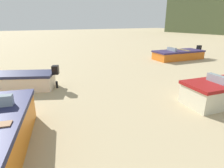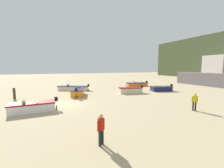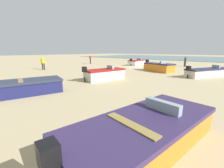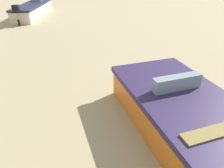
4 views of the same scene
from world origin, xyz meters
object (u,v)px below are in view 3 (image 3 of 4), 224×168
Objects in this scene: boat_orange_4 at (144,131)px; boat_navy_5 at (29,87)px; boat_white_0 at (137,62)px; beach_walker_distant at (90,59)px; boat_cream_3 at (209,72)px; mooring_post_near_water at (185,62)px; beach_walker_foreground at (43,62)px; boat_orange_2 at (158,67)px; boat_cream_1 at (105,74)px.

boat_orange_4 is 7.14m from boat_navy_5.
boat_white_0 is at bearing 119.41° from boat_navy_5.
boat_navy_5 is 2.30× the size of beach_walker_distant.
boat_white_0 reaches higher than boat_orange_4.
mooring_post_near_water reaches higher than boat_cream_3.
beach_walker_foreground is at bearing 168.22° from boat_navy_5.
boat_orange_2 is 13.57m from boat_navy_5.
beach_walker_foreground is at bearing 52.84° from mooring_post_near_water.
boat_cream_1 is 0.74× the size of boat_cream_3.
boat_cream_1 is at bearing 102.75° from boat_navy_5.
boat_orange_4 is 17.98m from beach_walker_foreground.
boat_orange_2 is 14.03m from beach_walker_distant.
beach_walker_distant is (2.48, -9.72, 0.00)m from beach_walker_foreground.
mooring_post_near_water is (-6.83, -2.59, 0.26)m from boat_white_0.
boat_cream_3 is (-6.14, -7.64, -0.06)m from boat_cream_1.
boat_white_0 is 0.87× the size of boat_orange_4.
boat_white_0 is 14.49m from beach_walker_foreground.
boat_cream_1 is 1.03× the size of boat_navy_5.
boat_cream_3 is at bearing 104.42° from boat_orange_2.
beach_walker_distant is at bearing 151.84° from boat_orange_4.
boat_orange_2 is at bearing 92.45° from boat_cream_1.
boat_white_0 is 2.49× the size of beach_walker_foreground.
boat_white_0 is 19.17m from boat_navy_5.
boat_navy_5 reaches higher than boat_orange_4.
boat_navy_5 is at bearing -169.85° from boat_orange_4.
boat_navy_5 is at bearing 9.03° from beach_walker_distant.
beach_walker_distant is at bearing 145.29° from boat_navy_5.
boat_navy_5 is (6.35, 13.39, 0.01)m from boat_cream_3.
boat_orange_4 is 3.36× the size of mooring_post_near_water.
boat_orange_4 is 2.87× the size of beach_walker_distant.
boat_orange_4 is at bearing -59.42° from boat_white_0.
boat_white_0 is at bearing 122.08° from boat_cream_1.
beach_walker_foreground is 1.00× the size of beach_walker_distant.
boat_navy_5 is (1.30, 13.51, -0.09)m from boat_orange_2.
beach_walker_foreground is 10.03m from beach_walker_distant.
boat_cream_1 reaches higher than boat_white_0.
boat_cream_1 is at bearing -53.74° from beach_walker_foreground.
boat_cream_3 is at bearing 54.25° from beach_walker_distant.
boat_orange_4 is at bearing 103.85° from mooring_post_near_water.
boat_cream_3 is 3.17× the size of beach_walker_foreground.
boat_white_0 reaches higher than boat_navy_5.
mooring_post_near_water is at bearing -4.55° from beach_walker_foreground.
boat_orange_2 is at bearing -155.10° from boat_cream_3.
boat_navy_5 is at bearing -83.92° from beach_walker_foreground.
boat_orange_4 is (-6.93, 5.50, -0.07)m from boat_cream_1.
boat_navy_5 is (0.20, 5.74, -0.05)m from boat_cream_1.
boat_cream_1 is (-5.05, 12.80, 0.02)m from boat_white_0.
boat_orange_2 reaches higher than boat_orange_4.
beach_walker_distant reaches higher than boat_orange_4.
boat_white_0 is 1.06× the size of boat_cream_1.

